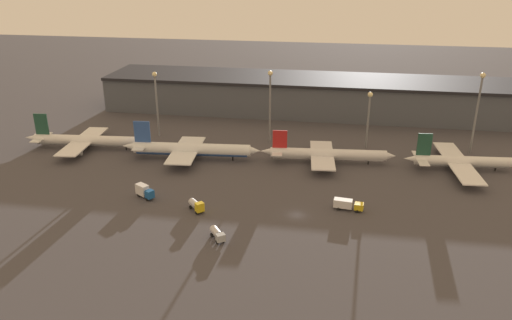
{
  "coord_description": "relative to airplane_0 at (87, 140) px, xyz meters",
  "views": [
    {
      "loc": [
        8.99,
        -118.22,
        63.38
      ],
      "look_at": [
        -14.82,
        22.25,
        6.0
      ],
      "focal_mm": 35.0,
      "sensor_mm": 36.0,
      "label": 1
    }
  ],
  "objects": [
    {
      "name": "ground",
      "position": [
        79.15,
        -37.69,
        -3.1
      ],
      "size": [
        600.0,
        600.0,
        0.0
      ],
      "primitive_type": "plane",
      "color": "#423F44"
    },
    {
      "name": "terminal_building",
      "position": [
        79.15,
        59.93,
        4.69
      ],
      "size": [
        186.93,
        31.47,
        15.51
      ],
      "color": "#4C515B",
      "rests_on": "ground"
    },
    {
      "name": "airplane_0",
      "position": [
        0.0,
        0.0,
        0.0
      ],
      "size": [
        46.35,
        31.22,
        12.66
      ],
      "rotation": [
        0.0,
        0.0,
        0.08
      ],
      "color": "white",
      "rests_on": "ground"
    },
    {
      "name": "airplane_1",
      "position": [
        39.71,
        -3.6,
        0.42
      ],
      "size": [
        47.94,
        27.25,
        13.07
      ],
      "rotation": [
        0.0,
        0.0,
        0.08
      ],
      "color": "white",
      "rests_on": "ground"
    },
    {
      "name": "airplane_2",
      "position": [
        85.46,
        0.58,
        -0.03
      ],
      "size": [
        45.34,
        27.22,
        11.02
      ],
      "rotation": [
        0.0,
        0.0,
        0.08
      ],
      "color": "silver",
      "rests_on": "ground"
    },
    {
      "name": "airplane_3",
      "position": [
        128.39,
        1.96,
        -0.17
      ],
      "size": [
        36.87,
        36.63,
        12.07
      ],
      "rotation": [
        0.0,
        0.0,
        0.08
      ],
      "color": "white",
      "rests_on": "ground"
    },
    {
      "name": "service_vehicle_0",
      "position": [
        92.38,
        -32.5,
        -1.4
      ],
      "size": [
        8.22,
        3.3,
        2.97
      ],
      "rotation": [
        0.0,
        0.0,
        -0.13
      ],
      "color": "gold",
      "rests_on": "ground"
    },
    {
      "name": "service_vehicle_2",
      "position": [
        52.14,
        -39.95,
        -1.4
      ],
      "size": [
        5.36,
        5.51,
        3.2
      ],
      "rotation": [
        0.0,
        0.0,
        -0.82
      ],
      "color": "gold",
      "rests_on": "ground"
    },
    {
      "name": "service_vehicle_3",
      "position": [
        61.26,
        -53.48,
        -1.55
      ],
      "size": [
        4.9,
        5.77,
        2.58
      ],
      "rotation": [
        0.0,
        0.0,
        -0.95
      ],
      "color": "#9EA3A8",
      "rests_on": "ground"
    },
    {
      "name": "service_vehicle_4",
      "position": [
        35.2,
        -34.48,
        -1.04
      ],
      "size": [
        6.43,
        5.11,
        3.76
      ],
      "rotation": [
        0.0,
        0.0,
        -0.56
      ],
      "color": "#195199",
      "rests_on": "ground"
    },
    {
      "name": "lamp_post_0",
      "position": [
        20.63,
        17.88,
        12.77
      ],
      "size": [
        1.8,
        1.8,
        24.93
      ],
      "color": "slate",
      "rests_on": "ground"
    },
    {
      "name": "lamp_post_1",
      "position": [
        63.84,
        17.88,
        13.82
      ],
      "size": [
        1.8,
        1.8,
        26.86
      ],
      "color": "slate",
      "rests_on": "ground"
    },
    {
      "name": "lamp_post_2",
      "position": [
        99.11,
        17.88,
        10.36
      ],
      "size": [
        1.8,
        1.8,
        20.62
      ],
      "color": "slate",
      "rests_on": "ground"
    },
    {
      "name": "lamp_post_3",
      "position": [
        134.99,
        17.88,
        14.8
      ],
      "size": [
        1.8,
        1.8,
        28.66
      ],
      "color": "slate",
      "rests_on": "ground"
    }
  ]
}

